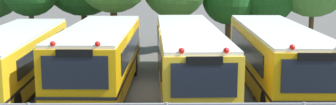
% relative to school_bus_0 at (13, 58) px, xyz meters
% --- Properties ---
extents(ground_plane, '(160.00, 160.00, 0.00)m').
position_rel_school_bus_0_xyz_m(ground_plane, '(5.44, -0.07, -1.36)').
color(ground_plane, '#595651').
extents(school_bus_0, '(2.80, 11.02, 2.57)m').
position_rel_school_bus_0_xyz_m(school_bus_0, '(0.00, 0.00, 0.00)').
color(school_bus_0, yellow).
rests_on(school_bus_0, ground_plane).
extents(school_bus_1, '(2.83, 9.66, 2.80)m').
position_rel_school_bus_0_xyz_m(school_bus_1, '(3.60, -0.22, 0.11)').
color(school_bus_1, '#EAA80C').
rests_on(school_bus_1, ground_plane).
extents(school_bus_2, '(2.72, 11.65, 2.74)m').
position_rel_school_bus_0_xyz_m(school_bus_2, '(7.24, -0.14, 0.09)').
color(school_bus_2, yellow).
rests_on(school_bus_2, ground_plane).
extents(school_bus_3, '(2.80, 10.80, 2.76)m').
position_rel_school_bus_0_xyz_m(school_bus_3, '(10.89, -0.12, 0.10)').
color(school_bus_3, '#EAA80C').
rests_on(school_bus_3, ground_plane).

